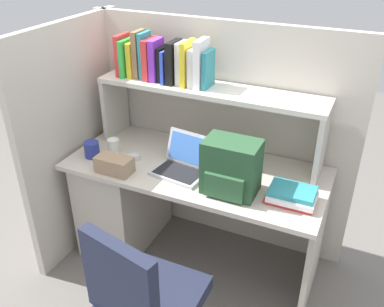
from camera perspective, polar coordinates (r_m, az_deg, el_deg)
ground_plane at (r=3.04m, az=0.40°, el=-13.72°), size 8.00×8.00×0.00m
desk at (r=2.94m, az=-6.54°, el=-5.66°), size 1.60×0.70×0.73m
cubicle_partition_rear at (r=2.89m, az=3.56°, el=2.44°), size 1.84×0.05×1.55m
cubicle_partition_left at (r=2.96m, az=-15.14°, el=2.05°), size 0.05×1.06×1.55m
overhead_hutch at (r=2.62m, az=2.31°, el=6.87°), size 1.44×0.28×0.45m
reference_books_on_shelf at (r=2.66m, az=-3.74°, el=12.36°), size 0.62×0.18×0.29m
laptop at (r=2.54m, az=-1.21°, el=-1.41°), size 0.34×0.30×0.22m
backpack at (r=2.31m, az=5.26°, el=-1.95°), size 0.30×0.23×0.31m
computer_mouse at (r=2.70m, az=-8.23°, el=-0.61°), size 0.10×0.12×0.03m
paper_cup at (r=2.80m, az=-10.53°, el=1.05°), size 0.08×0.08×0.09m
tissue_box at (r=2.58m, az=-10.43°, el=-1.48°), size 0.22×0.12×0.10m
snack_canister at (r=2.77m, az=-13.35°, el=0.53°), size 0.10×0.10×0.10m
desk_book_stack at (r=2.34m, az=13.32°, el=-5.51°), size 0.27×0.19×0.08m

